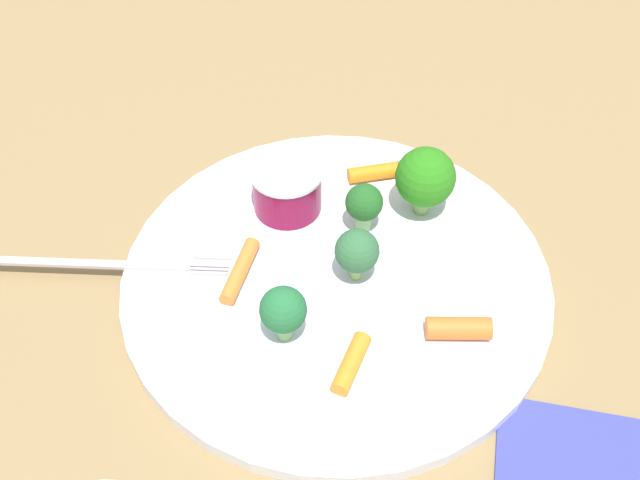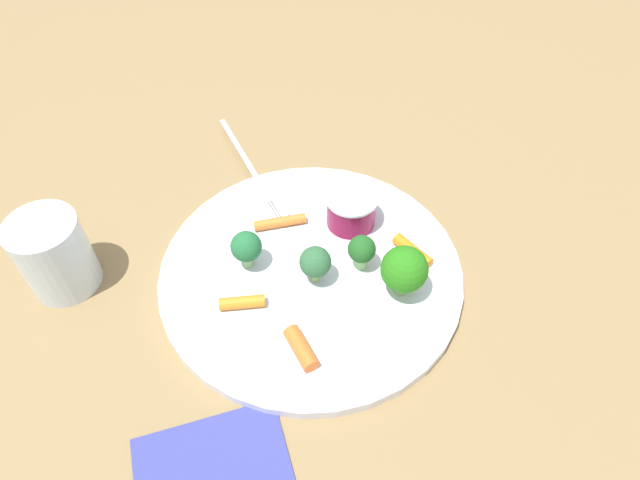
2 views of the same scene
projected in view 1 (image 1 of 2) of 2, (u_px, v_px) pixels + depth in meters
The scene contains 12 objects.
ground_plane at pixel (336, 285), 0.56m from camera, with size 2.40×2.40×0.00m, color olive.
plate at pixel (336, 279), 0.55m from camera, with size 0.31×0.31×0.01m, color white.
sauce_cup at pixel (287, 189), 0.58m from camera, with size 0.06×0.06×0.04m.
broccoli_floret_0 at pixel (356, 256), 0.52m from camera, with size 0.03×0.03×0.04m.
broccoli_floret_1 at pixel (283, 311), 0.49m from camera, with size 0.03×0.03×0.05m.
broccoli_floret_2 at pixel (425, 178), 0.56m from camera, with size 0.05×0.05×0.06m.
broccoli_floret_3 at pixel (364, 204), 0.56m from camera, with size 0.03×0.03×0.04m.
carrot_stick_0 at pixel (240, 271), 0.54m from camera, with size 0.01×0.01×0.06m, color orange.
carrot_stick_1 at pixel (459, 328), 0.50m from camera, with size 0.02×0.02×0.04m, color orange.
carrot_stick_2 at pixel (377, 172), 0.61m from camera, with size 0.01×0.01×0.05m, color orange.
carrot_stick_3 at pixel (351, 363), 0.49m from camera, with size 0.01×0.01×0.04m, color orange.
fork at pixel (101, 264), 0.55m from camera, with size 0.03×0.20×0.00m.
Camera 1 is at (0.35, 0.04, 0.43)m, focal length 42.16 mm.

